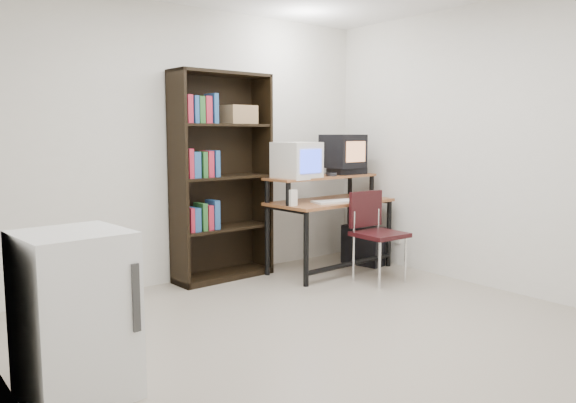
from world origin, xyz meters
TOP-DOWN VIEW (x-y plane):
  - floor at (0.00, 0.00)m, footprint 4.00×4.00m
  - back_wall at (0.00, 2.00)m, footprint 4.00×0.01m
  - left_wall at (-2.00, 0.00)m, footprint 0.01×4.00m
  - right_wall at (2.00, 0.00)m, footprint 0.01×4.00m
  - computer_desk at (1.25, 1.44)m, footprint 1.34×0.73m
  - crt_monitor at (0.89, 1.52)m, footprint 0.42×0.43m
  - vcr at (1.60, 1.55)m, footprint 0.39×0.30m
  - crt_tv at (1.57, 1.57)m, footprint 0.39×0.39m
  - cd_spindle at (1.28, 1.44)m, footprint 0.15×0.15m
  - keyboard at (1.18, 1.25)m, footprint 0.50×0.30m
  - mousepad at (1.62, 1.35)m, footprint 0.24×0.20m
  - mouse at (1.64, 1.37)m, footprint 0.10×0.06m
  - desk_speaker at (0.68, 1.33)m, footprint 0.08×0.08m
  - pc_tower at (1.72, 1.40)m, footprint 0.28×0.48m
  - school_chair at (1.32, 0.87)m, footprint 0.44×0.44m
  - bookshelf at (0.21, 1.86)m, footprint 1.01×0.38m
  - mini_fridge at (-1.72, 0.16)m, footprint 0.58×0.58m
  - wall_outlet at (1.99, 1.15)m, footprint 0.02×0.08m

SIDE VIEW (x-z plane):
  - floor at x=0.00m, z-range -0.01..0.00m
  - pc_tower at x=1.72m, z-range 0.00..0.42m
  - wall_outlet at x=1.99m, z-range 0.24..0.36m
  - mini_fridge at x=-1.72m, z-range 0.00..0.91m
  - school_chair at x=1.32m, z-range 0.10..0.96m
  - computer_desk at x=1.25m, z-range 0.21..1.19m
  - mousepad at x=1.62m, z-range 0.72..0.73m
  - keyboard at x=1.18m, z-range 0.72..0.75m
  - mouse at x=1.64m, z-range 0.73..0.76m
  - desk_speaker at x=0.68m, z-range 0.72..0.89m
  - cd_spindle at x=1.28m, z-range 0.97..1.02m
  - vcr at x=1.60m, z-range 0.97..1.05m
  - bookshelf at x=0.21m, z-range 0.02..2.01m
  - crt_monitor at x=0.89m, z-range 0.97..1.33m
  - crt_tv at x=1.57m, z-range 1.05..1.41m
  - back_wall at x=0.00m, z-range 0.00..2.60m
  - left_wall at x=-2.00m, z-range 0.00..2.60m
  - right_wall at x=2.00m, z-range 0.00..2.60m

